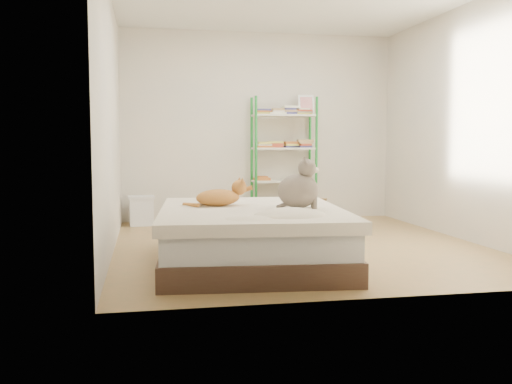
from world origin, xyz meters
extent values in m
cube|color=#AA7F4A|center=(0.00, 0.00, 0.00)|extent=(3.80, 4.20, 0.01)
cube|color=beige|center=(0.00, 2.10, 1.30)|extent=(3.80, 0.01, 2.60)
cube|color=beige|center=(0.00, -2.10, 1.30)|extent=(3.80, 0.01, 2.60)
cube|color=beige|center=(-1.90, 0.00, 1.30)|extent=(0.01, 4.20, 2.60)
cube|color=beige|center=(1.90, 0.00, 1.30)|extent=(0.01, 4.20, 2.60)
cube|color=#472D22|center=(-0.66, -0.84, 0.10)|extent=(1.72, 2.07, 0.19)
cube|color=silver|center=(-0.66, -0.84, 0.30)|extent=(1.67, 2.01, 0.21)
cube|color=beige|center=(-0.66, -0.84, 0.46)|extent=(1.76, 2.11, 0.10)
cylinder|color=#1E8730|center=(-0.12, 1.72, 0.85)|extent=(0.04, 0.04, 1.70)
cylinder|color=#1E8730|center=(-0.12, 2.04, 0.85)|extent=(0.04, 0.04, 1.70)
cylinder|color=#1E8730|center=(0.72, 1.72, 0.85)|extent=(0.04, 0.04, 1.70)
cylinder|color=#1E8730|center=(0.72, 2.04, 0.85)|extent=(0.04, 0.04, 1.70)
cube|color=silver|center=(0.30, 1.88, 0.10)|extent=(0.86, 0.34, 0.02)
cube|color=silver|center=(0.30, 1.88, 0.55)|extent=(0.86, 0.34, 0.02)
cube|color=silver|center=(0.30, 1.88, 1.00)|extent=(0.86, 0.34, 0.02)
cube|color=silver|center=(0.30, 1.88, 1.45)|extent=(0.86, 0.34, 0.02)
cube|color=#AB3E26|center=(0.00, 1.88, 0.16)|extent=(0.20, 0.16, 0.09)
cube|color=#AB3E26|center=(0.60, 1.88, 0.16)|extent=(0.20, 0.16, 0.09)
cube|color=#AB3E26|center=(0.00, 1.88, 0.61)|extent=(0.20, 0.16, 0.09)
cube|color=#AB3E26|center=(0.60, 1.88, 0.61)|extent=(0.20, 0.16, 0.09)
cube|color=#AB3E26|center=(0.00, 1.88, 1.06)|extent=(0.20, 0.16, 0.09)
cube|color=#AB3E26|center=(0.20, 1.88, 1.06)|extent=(0.20, 0.16, 0.09)
cube|color=#AB3E26|center=(0.40, 1.88, 1.06)|extent=(0.20, 0.16, 0.09)
cube|color=#AB3E26|center=(0.60, 1.88, 1.06)|extent=(0.20, 0.16, 0.09)
cube|color=#AB3E26|center=(0.00, 1.88, 1.51)|extent=(0.20, 0.16, 0.09)
cube|color=#AB3E26|center=(0.20, 1.88, 1.51)|extent=(0.20, 0.16, 0.09)
cube|color=#AB3E26|center=(0.40, 1.88, 1.51)|extent=(0.20, 0.16, 0.09)
cube|color=#AB3E26|center=(0.60, 1.88, 1.51)|extent=(0.20, 0.16, 0.09)
cube|color=white|center=(0.63, 1.93, 1.60)|extent=(0.22, 0.08, 0.28)
cube|color=red|center=(0.63, 1.92, 1.60)|extent=(0.17, 0.05, 0.21)
cube|color=#A3855B|center=(0.38, 1.21, 0.17)|extent=(0.50, 0.41, 0.34)
cube|color=#5A2D89|center=(0.39, 1.00, 0.17)|extent=(0.30, 0.02, 0.08)
cube|color=#A3855B|center=(0.38, 1.01, 0.34)|extent=(0.50, 0.16, 0.11)
cube|color=white|center=(-1.64, 1.79, 0.18)|extent=(0.32, 0.28, 0.35)
cube|color=white|center=(-1.64, 1.79, 0.37)|extent=(0.35, 0.31, 0.03)
camera|label=1|loc=(-1.57, -5.76, 1.09)|focal=40.00mm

